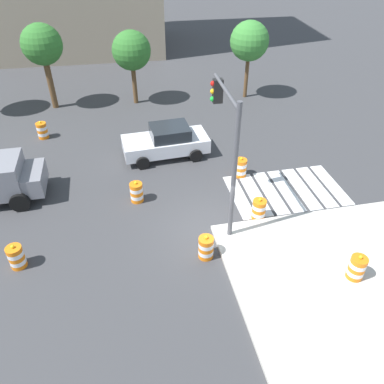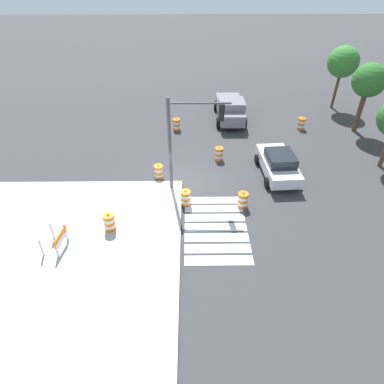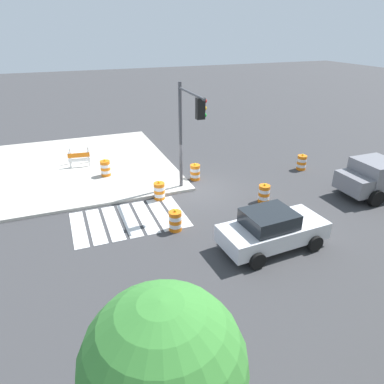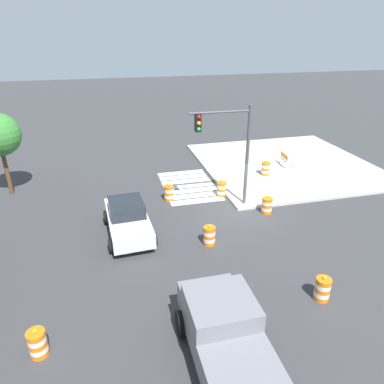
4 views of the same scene
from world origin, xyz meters
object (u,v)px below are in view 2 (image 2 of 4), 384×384
traffic_barrel_median_near (243,200)px  traffic_light_pole (191,129)px  street_tree_streetside_near (369,81)px  street_tree_streetside_far (343,62)px  traffic_barrel_lane_center (186,198)px  pickup_truck (230,109)px  traffic_barrel_crosswalk_end (219,154)px  traffic_barrel_median_far (159,172)px  sports_car (278,164)px  traffic_barrel_on_sidewalk (109,222)px  traffic_barrel_near_corner (301,123)px  traffic_barrel_far_curb (177,124)px  construction_barricade (58,239)px

traffic_barrel_median_near → traffic_light_pole: size_ratio=0.19×
street_tree_streetside_near → street_tree_streetside_far: size_ratio=0.99×
traffic_barrel_lane_center → traffic_light_pole: 3.77m
pickup_truck → traffic_barrel_crosswalk_end: pickup_truck is taller
traffic_barrel_crosswalk_end → traffic_barrel_median_far: size_ratio=1.00×
sports_car → traffic_barrel_on_sidewalk: sports_car is taller
traffic_light_pole → sports_car: bearing=104.9°
traffic_light_pole → traffic_barrel_median_far: bearing=-120.4°
traffic_barrel_near_corner → sports_car: bearing=-26.8°
traffic_barrel_lane_center → traffic_barrel_median_far: bearing=-147.5°
traffic_barrel_median_far → traffic_barrel_median_near: bearing=59.4°
traffic_barrel_crosswalk_end → traffic_barrel_lane_center: 5.29m
traffic_barrel_median_near → traffic_barrel_on_sidewalk: 7.21m
traffic_barrel_on_sidewalk → traffic_barrel_median_far: bearing=155.9°
traffic_barrel_far_curb → construction_barricade: (12.71, -5.22, 0.27)m
traffic_barrel_near_corner → street_tree_streetside_far: 6.71m
sports_car → street_tree_streetside_near: bearing=129.7°
traffic_barrel_median_near → traffic_barrel_median_far: bearing=-120.6°
sports_car → construction_barricade: 13.31m
street_tree_streetside_far → traffic_light_pole: bearing=-46.2°
traffic_barrel_far_curb → construction_barricade: 13.75m
traffic_barrel_crosswalk_end → construction_barricade: 11.57m
sports_car → traffic_barrel_lane_center: 6.46m
traffic_barrel_far_curb → traffic_light_pole: size_ratio=0.19×
pickup_truck → traffic_light_pole: size_ratio=0.94×
construction_barricade → traffic_light_pole: (-4.85, 6.27, 3.19)m
construction_barricade → street_tree_streetside_far: (-16.98, 18.91, 3.20)m
traffic_barrel_on_sidewalk → street_tree_streetside_far: (-15.72, 16.75, 3.31)m
traffic_barrel_median_far → traffic_barrel_on_sidewalk: size_ratio=1.00×
pickup_truck → traffic_barrel_median_far: (8.41, -5.27, -0.52)m
traffic_light_pole → street_tree_streetside_near: (-7.58, 12.82, -0.04)m
traffic_barrel_on_sidewalk → construction_barricade: traffic_barrel_on_sidewalk is taller
traffic_barrel_on_sidewalk → traffic_barrel_far_curb: bearing=165.1°
traffic_barrel_on_sidewalk → traffic_light_pole: traffic_light_pole is taller
traffic_barrel_on_sidewalk → street_tree_streetside_near: 20.54m
traffic_barrel_on_sidewalk → street_tree_streetside_near: street_tree_streetside_near is taller
traffic_barrel_median_near → street_tree_streetside_far: (-13.83, 9.80, 3.46)m
traffic_barrel_crosswalk_end → traffic_light_pole: size_ratio=0.19×
traffic_barrel_median_near → construction_barricade: (3.16, -9.12, 0.27)m
traffic_barrel_on_sidewalk → sports_car: bearing=117.8°
traffic_barrel_near_corner → street_tree_streetside_near: size_ratio=0.20×
traffic_barrel_on_sidewalk → street_tree_streetside_near: bearing=123.4°
traffic_barrel_near_corner → construction_barricade: size_ratio=0.77×
street_tree_streetside_near → traffic_barrel_lane_center: bearing=-55.4°
traffic_barrel_median_near → traffic_barrel_on_sidewalk: size_ratio=1.00×
traffic_barrel_median_near → construction_barricade: 9.65m
traffic_barrel_crosswalk_end → street_tree_streetside_near: bearing=111.3°
traffic_light_pole → street_tree_streetside_far: 17.52m
sports_car → traffic_barrel_on_sidewalk: size_ratio=4.31×
sports_car → pickup_truck: bearing=-165.1°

